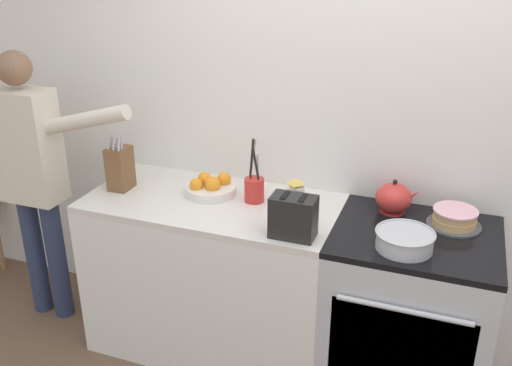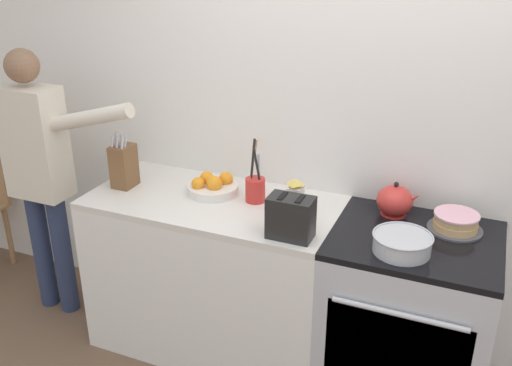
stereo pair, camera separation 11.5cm
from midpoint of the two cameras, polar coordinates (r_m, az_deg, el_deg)
wall_back at (r=2.91m, az=12.30°, el=5.86°), size 8.00×0.04×2.60m
counter_cabinet at (r=3.17m, az=-3.05°, el=-9.07°), size 1.31×0.65×0.90m
stove_range at (r=2.94m, az=15.86°, el=-12.98°), size 0.76×0.68×0.90m
layer_cake at (r=2.81m, az=20.45°, el=-3.72°), size 0.25×0.25×0.09m
tea_kettle at (r=2.86m, az=14.86°, el=-1.74°), size 0.21×0.18×0.17m
mixing_bowl at (r=2.55m, az=15.66°, el=-5.84°), size 0.26×0.26×0.08m
knife_block at (r=3.13m, az=-12.08°, el=1.72°), size 0.10×0.13×0.31m
utensil_crock at (r=2.90m, az=1.05°, el=-0.48°), size 0.10×0.10×0.33m
fruit_bowl at (r=3.01m, az=-3.26°, el=-0.31°), size 0.27×0.27×0.11m
toaster at (r=2.56m, az=4.77°, el=-3.47°), size 0.22×0.12×0.20m
milk_carton at (r=2.75m, az=5.12°, el=-1.58°), size 0.07×0.07×0.19m
person_baker at (r=3.44m, az=-19.97°, el=1.77°), size 0.92×0.20×1.61m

